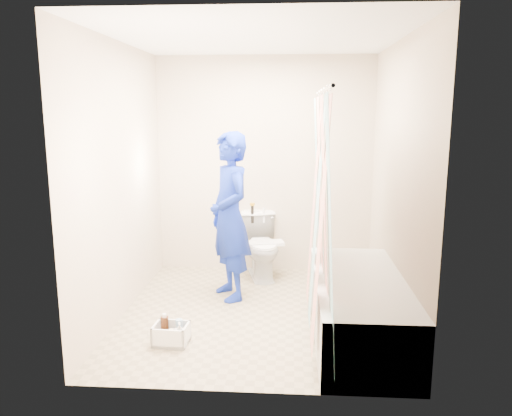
# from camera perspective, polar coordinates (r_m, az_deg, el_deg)

# --- Properties ---
(floor) EXTENTS (2.60, 2.60, 0.00)m
(floor) POSITION_cam_1_polar(r_m,az_deg,el_deg) (4.64, 0.08, -11.91)
(floor) COLOR #9C8D6E
(floor) RESTS_ON ground
(ceiling) EXTENTS (2.40, 2.60, 0.02)m
(ceiling) POSITION_cam_1_polar(r_m,az_deg,el_deg) (4.31, 0.09, 18.95)
(ceiling) COLOR white
(ceiling) RESTS_ON wall_back
(wall_back) EXTENTS (2.40, 0.02, 2.40)m
(wall_back) POSITION_cam_1_polar(r_m,az_deg,el_deg) (5.60, 0.99, 4.83)
(wall_back) COLOR beige
(wall_back) RESTS_ON ground
(wall_front) EXTENTS (2.40, 0.02, 2.40)m
(wall_front) POSITION_cam_1_polar(r_m,az_deg,el_deg) (3.03, -1.56, -0.56)
(wall_front) COLOR beige
(wall_front) RESTS_ON ground
(wall_left) EXTENTS (0.02, 2.60, 2.40)m
(wall_left) POSITION_cam_1_polar(r_m,az_deg,el_deg) (4.55, -15.19, 2.98)
(wall_left) COLOR beige
(wall_left) RESTS_ON ground
(wall_right) EXTENTS (0.02, 2.60, 2.40)m
(wall_right) POSITION_cam_1_polar(r_m,az_deg,el_deg) (4.40, 15.91, 2.67)
(wall_right) COLOR beige
(wall_right) RESTS_ON ground
(bathtub) EXTENTS (0.70, 1.75, 0.50)m
(bathtub) POSITION_cam_1_polar(r_m,az_deg,el_deg) (4.17, 11.63, -10.88)
(bathtub) COLOR silver
(bathtub) RESTS_ON ground
(curtain_rod) EXTENTS (0.02, 1.90, 0.02)m
(curtain_rod) POSITION_cam_1_polar(r_m,az_deg,el_deg) (3.84, 7.62, 13.06)
(curtain_rod) COLOR silver
(curtain_rod) RESTS_ON wall_back
(shower_curtain) EXTENTS (0.06, 1.75, 1.80)m
(shower_curtain) POSITION_cam_1_polar(r_m,az_deg,el_deg) (3.92, 7.27, -0.65)
(shower_curtain) COLOR white
(shower_curtain) RESTS_ON curtain_rod
(toilet) EXTENTS (0.54, 0.76, 0.70)m
(toilet) POSITION_cam_1_polar(r_m,az_deg,el_deg) (5.49, 0.66, -4.35)
(toilet) COLOR white
(toilet) RESTS_ON ground
(tank_lid) EXTENTS (0.46, 0.28, 0.03)m
(tank_lid) POSITION_cam_1_polar(r_m,az_deg,el_deg) (5.36, 0.87, -4.04)
(tank_lid) COLOR white
(tank_lid) RESTS_ON toilet
(tank_internals) EXTENTS (0.17, 0.07, 0.23)m
(tank_internals) POSITION_cam_1_polar(r_m,az_deg,el_deg) (5.58, -0.07, -0.51)
(tank_internals) COLOR black
(tank_internals) RESTS_ON toilet
(plumber) EXTENTS (0.62, 0.70, 1.62)m
(plumber) POSITION_cam_1_polar(r_m,az_deg,el_deg) (4.79, -3.02, -0.99)
(plumber) COLOR navy
(plumber) RESTS_ON ground
(cleaning_caddy) EXTENTS (0.28, 0.23, 0.20)m
(cleaning_caddy) POSITION_cam_1_polar(r_m,az_deg,el_deg) (4.10, -9.56, -14.11)
(cleaning_caddy) COLOR white
(cleaning_caddy) RESTS_ON ground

